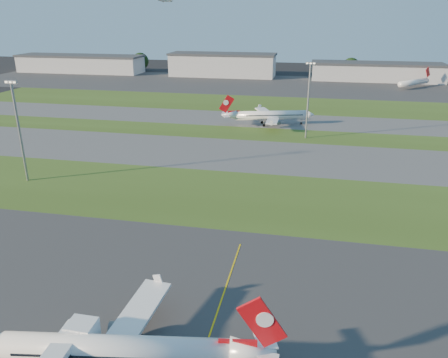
% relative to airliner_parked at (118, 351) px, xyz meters
% --- Properties ---
extents(ground, '(700.00, 700.00, 0.00)m').
position_rel_airliner_parked_xyz_m(ground, '(4.02, 4.27, -3.70)').
color(ground, black).
rests_on(ground, ground).
extents(apron_near, '(300.00, 70.00, 0.01)m').
position_rel_airliner_parked_xyz_m(apron_near, '(4.02, 4.27, -3.70)').
color(apron_near, '#333335').
rests_on(apron_near, ground).
extents(grass_strip_a, '(300.00, 34.00, 0.01)m').
position_rel_airliner_parked_xyz_m(grass_strip_a, '(4.02, 56.27, -3.70)').
color(grass_strip_a, '#38501A').
rests_on(grass_strip_a, ground).
extents(taxiway_a, '(300.00, 32.00, 0.01)m').
position_rel_airliner_parked_xyz_m(taxiway_a, '(4.02, 89.27, -3.70)').
color(taxiway_a, '#515154').
rests_on(taxiway_a, ground).
extents(grass_strip_b, '(300.00, 18.00, 0.01)m').
position_rel_airliner_parked_xyz_m(grass_strip_b, '(4.02, 114.27, -3.70)').
color(grass_strip_b, '#38501A').
rests_on(grass_strip_b, ground).
extents(taxiway_b, '(300.00, 26.00, 0.01)m').
position_rel_airliner_parked_xyz_m(taxiway_b, '(4.02, 136.27, -3.70)').
color(taxiway_b, '#515154').
rests_on(taxiway_b, ground).
extents(grass_strip_c, '(300.00, 40.00, 0.01)m').
position_rel_airliner_parked_xyz_m(grass_strip_c, '(4.02, 169.27, -3.70)').
color(grass_strip_c, '#38501A').
rests_on(grass_strip_c, ground).
extents(apron_far, '(400.00, 80.00, 0.01)m').
position_rel_airliner_parked_xyz_m(apron_far, '(4.02, 229.27, -3.70)').
color(apron_far, '#333335').
rests_on(apron_far, ground).
extents(airliner_parked, '(33.66, 28.36, 10.55)m').
position_rel_airliner_parked_xyz_m(airliner_parked, '(0.00, 0.00, 0.00)').
color(airliner_parked, white).
rests_on(airliner_parked, ground).
extents(airliner_taxiing, '(33.28, 27.97, 10.64)m').
position_rel_airliner_parked_xyz_m(airliner_taxiing, '(5.00, 128.63, 0.03)').
color(airliner_taxiing, white).
rests_on(airliner_taxiing, ground).
extents(mini_jet_near, '(20.92, 21.97, 9.48)m').
position_rel_airliner_parked_xyz_m(mini_jet_near, '(76.80, 232.72, -0.42)').
color(mini_jet_near, white).
rests_on(mini_jet_near, ground).
extents(light_mast_west, '(3.20, 0.70, 25.80)m').
position_rel_airliner_parked_xyz_m(light_mast_west, '(-50.98, 56.27, 11.11)').
color(light_mast_west, gray).
rests_on(light_mast_west, ground).
extents(light_mast_centre, '(3.20, 0.70, 25.80)m').
position_rel_airliner_parked_xyz_m(light_mast_centre, '(19.02, 112.27, 11.11)').
color(light_mast_centre, gray).
rests_on(light_mast_centre, ground).
extents(hangar_far_west, '(91.80, 23.00, 12.20)m').
position_rel_airliner_parked_xyz_m(hangar_far_west, '(-145.98, 259.27, 2.43)').
color(hangar_far_west, '#AAABB2').
rests_on(hangar_far_west, ground).
extents(hangar_west, '(71.40, 23.00, 15.20)m').
position_rel_airliner_parked_xyz_m(hangar_west, '(-40.98, 259.27, 3.93)').
color(hangar_west, '#AAABB2').
rests_on(hangar_west, ground).
extents(hangar_east, '(81.60, 23.00, 11.20)m').
position_rel_airliner_parked_xyz_m(hangar_east, '(59.02, 259.27, 1.93)').
color(hangar_east, '#AAABB2').
rests_on(hangar_east, ground).
extents(tree_far_west, '(11.00, 11.00, 12.00)m').
position_rel_airliner_parked_xyz_m(tree_far_west, '(-185.98, 272.27, 2.78)').
color(tree_far_west, black).
rests_on(tree_far_west, ground).
extents(tree_west, '(12.10, 12.10, 13.20)m').
position_rel_airliner_parked_xyz_m(tree_west, '(-105.98, 274.27, 3.43)').
color(tree_west, black).
rests_on(tree_west, ground).
extents(tree_mid_west, '(9.90, 9.90, 10.80)m').
position_rel_airliner_parked_xyz_m(tree_mid_west, '(-15.98, 270.27, 2.13)').
color(tree_mid_west, black).
rests_on(tree_mid_west, ground).
extents(tree_mid_east, '(11.55, 11.55, 12.60)m').
position_rel_airliner_parked_xyz_m(tree_mid_east, '(44.02, 273.27, 3.11)').
color(tree_mid_east, black).
rests_on(tree_mid_east, ground).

